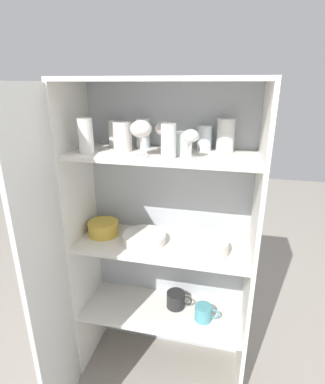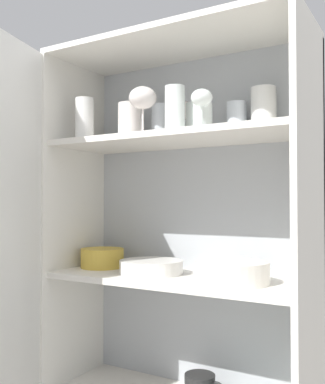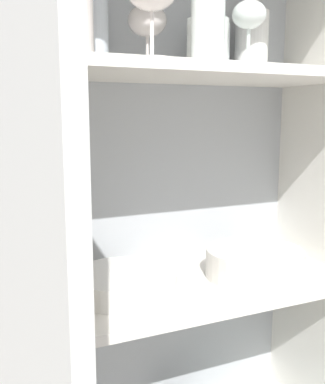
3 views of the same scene
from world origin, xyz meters
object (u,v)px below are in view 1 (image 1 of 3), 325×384
object	(u,v)px
plate_stack_white	(144,238)
mixing_bowl_large	(204,245)
coffee_mug_primary	(176,300)
serving_bowl_small	(103,227)

from	to	relation	value
plate_stack_white	mixing_bowl_large	xyz separation A→B (m)	(0.30, -0.03, 0.01)
mixing_bowl_large	coffee_mug_primary	bearing A→B (deg)	151.33
mixing_bowl_large	coffee_mug_primary	xyz separation A→B (m)	(-0.14, 0.08, -0.40)
mixing_bowl_large	serving_bowl_small	xyz separation A→B (m)	(-0.53, 0.06, 0.00)
serving_bowl_small	coffee_mug_primary	world-z (taller)	serving_bowl_small
plate_stack_white	serving_bowl_small	bearing A→B (deg)	172.04
serving_bowl_small	coffee_mug_primary	bearing A→B (deg)	2.58
plate_stack_white	serving_bowl_small	size ratio (longest dim) A/B	1.35
plate_stack_white	serving_bowl_small	distance (m)	0.23
plate_stack_white	serving_bowl_small	world-z (taller)	serving_bowl_small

